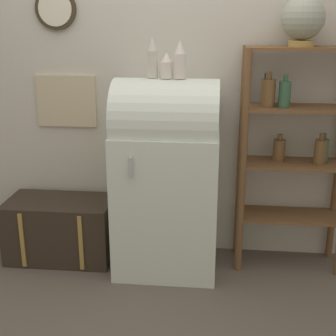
{
  "coord_description": "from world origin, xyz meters",
  "views": [
    {
      "loc": [
        0.33,
        -2.88,
        1.78
      ],
      "look_at": [
        0.01,
        0.25,
        0.77
      ],
      "focal_mm": 50.0,
      "sensor_mm": 36.0,
      "label": 1
    }
  ],
  "objects_px": {
    "suitcase_trunk": "(61,229)",
    "globe": "(303,19)",
    "refrigerator": "(167,175)",
    "vase_center": "(166,66)",
    "vase_right": "(180,61)",
    "vase_left": "(152,59)"
  },
  "relations": [
    {
      "from": "globe",
      "to": "vase_center",
      "type": "bearing_deg",
      "value": -171.69
    },
    {
      "from": "globe",
      "to": "vase_left",
      "type": "distance_m",
      "value": 1.01
    },
    {
      "from": "vase_center",
      "to": "vase_left",
      "type": "bearing_deg",
      "value": 169.58
    },
    {
      "from": "globe",
      "to": "suitcase_trunk",
      "type": "bearing_deg",
      "value": -177.51
    },
    {
      "from": "vase_center",
      "to": "vase_right",
      "type": "xyz_separation_m",
      "value": [
        0.09,
        -0.0,
        0.04
      ]
    },
    {
      "from": "refrigerator",
      "to": "suitcase_trunk",
      "type": "bearing_deg",
      "value": 176.81
    },
    {
      "from": "refrigerator",
      "to": "vase_center",
      "type": "bearing_deg",
      "value": -107.24
    },
    {
      "from": "vase_right",
      "to": "vase_left",
      "type": "bearing_deg",
      "value": 173.42
    },
    {
      "from": "vase_center",
      "to": "refrigerator",
      "type": "bearing_deg",
      "value": 72.76
    },
    {
      "from": "globe",
      "to": "refrigerator",
      "type": "bearing_deg",
      "value": -172.24
    },
    {
      "from": "suitcase_trunk",
      "to": "vase_right",
      "type": "bearing_deg",
      "value": -3.7
    },
    {
      "from": "vase_center",
      "to": "globe",
      "type": "bearing_deg",
      "value": 8.31
    },
    {
      "from": "vase_center",
      "to": "vase_right",
      "type": "bearing_deg",
      "value": -2.66
    },
    {
      "from": "refrigerator",
      "to": "globe",
      "type": "distance_m",
      "value": 1.38
    },
    {
      "from": "suitcase_trunk",
      "to": "globe",
      "type": "relative_size",
      "value": 2.48
    },
    {
      "from": "refrigerator",
      "to": "vase_left",
      "type": "xyz_separation_m",
      "value": [
        -0.1,
        0.01,
        0.81
      ]
    },
    {
      "from": "vase_left",
      "to": "vase_center",
      "type": "xyz_separation_m",
      "value": [
        0.09,
        -0.02,
        -0.05
      ]
    },
    {
      "from": "refrigerator",
      "to": "vase_left",
      "type": "relative_size",
      "value": 5.11
    },
    {
      "from": "refrigerator",
      "to": "suitcase_trunk",
      "type": "xyz_separation_m",
      "value": [
        -0.82,
        0.05,
        -0.49
      ]
    },
    {
      "from": "suitcase_trunk",
      "to": "globe",
      "type": "distance_m",
      "value": 2.3
    },
    {
      "from": "vase_left",
      "to": "globe",
      "type": "bearing_deg",
      "value": 6.54
    },
    {
      "from": "suitcase_trunk",
      "to": "vase_center",
      "type": "distance_m",
      "value": 1.49
    }
  ]
}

